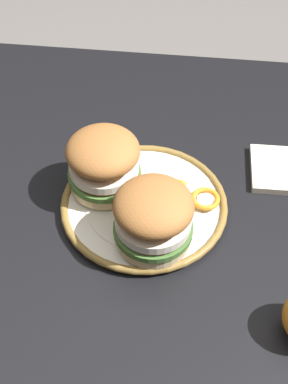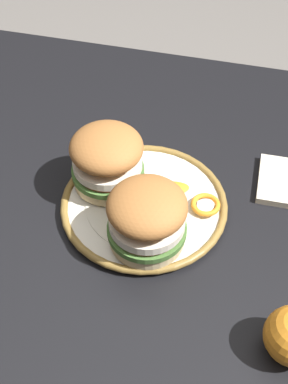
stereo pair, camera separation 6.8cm
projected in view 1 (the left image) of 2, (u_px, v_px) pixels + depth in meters
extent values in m
cube|color=black|center=(177.00, 236.00, 0.84)|extent=(1.36, 0.93, 0.03)
cylinder|color=silver|center=(144.00, 206.00, 0.85)|extent=(0.24, 0.24, 0.01)
torus|color=olive|center=(144.00, 204.00, 0.85)|extent=(0.26, 0.26, 0.01)
cylinder|color=silver|center=(144.00, 203.00, 0.84)|extent=(0.18, 0.18, 0.00)
cylinder|color=beige|center=(153.00, 234.00, 0.79)|extent=(0.11, 0.11, 0.02)
cylinder|color=#477033|center=(153.00, 228.00, 0.78)|extent=(0.12, 0.12, 0.01)
cylinder|color=#BC3828|center=(153.00, 225.00, 0.77)|extent=(0.10, 0.10, 0.01)
cylinder|color=silver|center=(153.00, 221.00, 0.76)|extent=(0.11, 0.11, 0.01)
ellipsoid|color=#A36633|center=(154.00, 206.00, 0.74)|extent=(0.16, 0.16, 0.05)
cylinder|color=beige|center=(105.00, 180.00, 0.86)|extent=(0.11, 0.11, 0.02)
cylinder|color=#477033|center=(105.00, 174.00, 0.85)|extent=(0.12, 0.12, 0.01)
cylinder|color=#BC3828|center=(104.00, 171.00, 0.84)|extent=(0.10, 0.10, 0.01)
cylinder|color=silver|center=(104.00, 166.00, 0.83)|extent=(0.11, 0.11, 0.01)
ellipsoid|color=#A36633|center=(103.00, 151.00, 0.81)|extent=(0.16, 0.16, 0.05)
torus|color=orange|center=(205.00, 199.00, 0.84)|extent=(0.06, 0.06, 0.01)
cylinder|color=#F4E5C6|center=(205.00, 200.00, 0.84)|extent=(0.03, 0.03, 0.00)
ellipsoid|color=orange|center=(165.00, 187.00, 0.86)|extent=(0.08, 0.05, 0.01)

